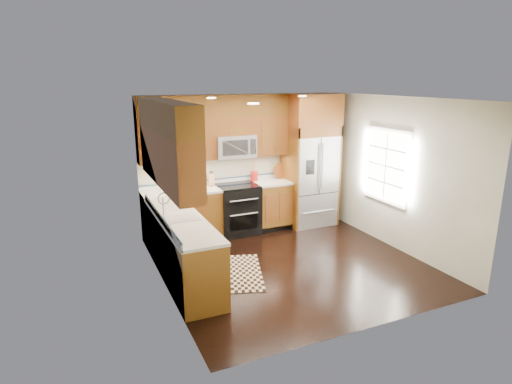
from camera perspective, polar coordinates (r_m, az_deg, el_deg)
name	(u,v)px	position (r m, az deg, el deg)	size (l,w,h in m)	color
ground	(290,263)	(6.99, 4.62, -9.48)	(4.00, 4.00, 0.00)	black
wall_back	(243,162)	(8.32, -1.80, 3.98)	(4.00, 0.02, 2.60)	silver
wall_left	(162,200)	(5.89, -12.48, -1.03)	(0.02, 4.00, 2.60)	silver
wall_right	(395,174)	(7.70, 18.02, 2.35)	(0.02, 4.00, 2.60)	silver
window	(386,166)	(7.82, 16.98, 3.36)	(0.04, 1.10, 1.30)	white
base_cabinets	(199,230)	(7.15, -7.55, -5.08)	(2.85, 3.00, 0.90)	brown
countertop	(205,200)	(7.15, -6.86, -1.10)	(2.86, 3.01, 0.04)	beige
upper_cabinets	(197,133)	(6.98, -7.81, 7.75)	(2.85, 3.00, 1.15)	brown
range	(237,209)	(8.14, -2.49, -2.32)	(0.76, 0.67, 0.95)	black
microwave	(234,146)	(7.98, -2.94, 6.12)	(0.76, 0.40, 0.42)	#B2B2B7
refrigerator	(310,160)	(8.57, 7.24, 4.22)	(0.98, 0.75, 2.60)	#B2B2B7
sink_faucet	(178,214)	(6.24, -10.37, -2.95)	(0.54, 0.44, 0.37)	#B2B2B7
rug	(236,273)	(6.66, -2.73, -10.68)	(0.78, 1.30, 0.01)	black
knife_block	(211,179)	(8.01, -5.98, 1.67)	(0.13, 0.16, 0.28)	tan
utensil_crock	(254,174)	(8.32, -0.24, 2.39)	(0.14, 0.14, 0.38)	red
cutting_board	(280,178)	(8.57, 3.24, 1.90)	(0.31, 0.31, 0.02)	brown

